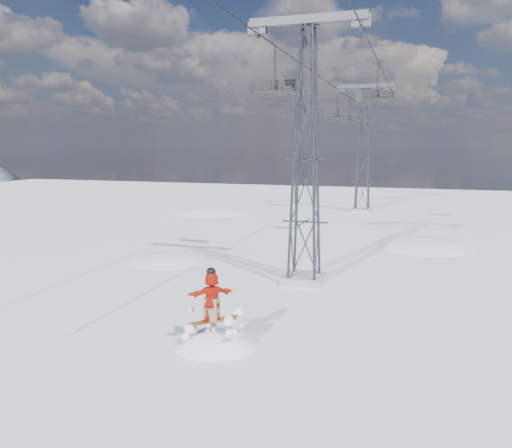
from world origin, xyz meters
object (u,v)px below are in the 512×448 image
at_px(lift_tower_near, 306,160).
at_px(snowboarder_jump, 217,394).
at_px(lift_chair_near, 275,87).
at_px(lift_tower_far, 364,152).

relative_size(lift_tower_near, snowboarder_jump, 1.77).
distance_m(lift_tower_near, snowboarder_jump, 10.61).
bearing_deg(snowboarder_jump, lift_chair_near, 96.00).
xyz_separation_m(lift_tower_near, lift_tower_far, (0.00, 25.00, 0.00)).
distance_m(lift_tower_near, lift_chair_near, 5.02).
relative_size(lift_tower_near, lift_tower_far, 1.00).
bearing_deg(lift_tower_far, lift_tower_near, -90.00).
height_order(lift_tower_far, lift_chair_near, lift_tower_far).
bearing_deg(snowboarder_jump, lift_tower_near, 82.15).
bearing_deg(lift_tower_far, snowboarder_jump, -91.88).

